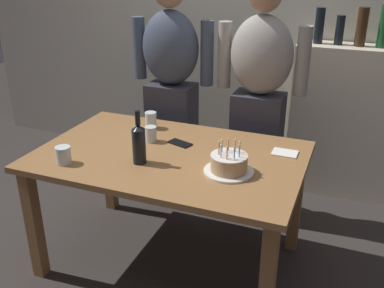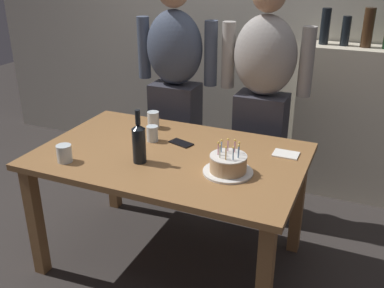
{
  "view_description": "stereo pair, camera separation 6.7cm",
  "coord_description": "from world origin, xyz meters",
  "px_view_note": "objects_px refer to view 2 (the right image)",
  "views": [
    {
      "loc": [
        0.95,
        -2.05,
        1.78
      ],
      "look_at": [
        0.15,
        -0.04,
        0.84
      ],
      "focal_mm": 40.97,
      "sensor_mm": 36.0,
      "label": 1
    },
    {
      "loc": [
        1.01,
        -2.02,
        1.78
      ],
      "look_at": [
        0.15,
        -0.04,
        0.84
      ],
      "focal_mm": 40.97,
      "sensor_mm": 36.0,
      "label": 2
    }
  ],
  "objects_px": {
    "water_glass_far": "(152,134)",
    "cell_phone": "(182,143)",
    "person_woman_cardigan": "(262,101)",
    "water_glass_near": "(153,120)",
    "water_glass_side": "(64,153)",
    "person_man_bearded": "(175,90)",
    "wine_bottle": "(139,142)",
    "napkin_stack": "(286,154)",
    "birthday_cake": "(228,165)"
  },
  "relations": [
    {
      "from": "cell_phone",
      "to": "person_woman_cardigan",
      "type": "bearing_deg",
      "value": 78.61
    },
    {
      "from": "water_glass_near",
      "to": "wine_bottle",
      "type": "bearing_deg",
      "value": -70.32
    },
    {
      "from": "birthday_cake",
      "to": "person_man_bearded",
      "type": "height_order",
      "value": "person_man_bearded"
    },
    {
      "from": "person_woman_cardigan",
      "to": "person_man_bearded",
      "type": "bearing_deg",
      "value": 0.0
    },
    {
      "from": "water_glass_far",
      "to": "water_glass_side",
      "type": "distance_m",
      "value": 0.54
    },
    {
      "from": "water_glass_near",
      "to": "wine_bottle",
      "type": "xyz_separation_m",
      "value": [
        0.17,
        -0.49,
        0.06
      ]
    },
    {
      "from": "water_glass_near",
      "to": "napkin_stack",
      "type": "xyz_separation_m",
      "value": [
        0.89,
        -0.08,
        -0.05
      ]
    },
    {
      "from": "cell_phone",
      "to": "napkin_stack",
      "type": "bearing_deg",
      "value": 26.28
    },
    {
      "from": "napkin_stack",
      "to": "person_woman_cardigan",
      "type": "xyz_separation_m",
      "value": [
        -0.28,
        0.5,
        0.13
      ]
    },
    {
      "from": "water_glass_far",
      "to": "person_man_bearded",
      "type": "bearing_deg",
      "value": 102.67
    },
    {
      "from": "birthday_cake",
      "to": "wine_bottle",
      "type": "distance_m",
      "value": 0.49
    },
    {
      "from": "water_glass_near",
      "to": "person_man_bearded",
      "type": "distance_m",
      "value": 0.43
    },
    {
      "from": "water_glass_far",
      "to": "wine_bottle",
      "type": "height_order",
      "value": "wine_bottle"
    },
    {
      "from": "water_glass_far",
      "to": "cell_phone",
      "type": "bearing_deg",
      "value": 8.77
    },
    {
      "from": "water_glass_far",
      "to": "cell_phone",
      "type": "xyz_separation_m",
      "value": [
        0.18,
        0.03,
        -0.04
      ]
    },
    {
      "from": "water_glass_near",
      "to": "wine_bottle",
      "type": "relative_size",
      "value": 0.36
    },
    {
      "from": "water_glass_near",
      "to": "water_glass_side",
      "type": "distance_m",
      "value": 0.67
    },
    {
      "from": "water_glass_near",
      "to": "person_man_bearded",
      "type": "height_order",
      "value": "person_man_bearded"
    },
    {
      "from": "napkin_stack",
      "to": "water_glass_side",
      "type": "bearing_deg",
      "value": -152.71
    },
    {
      "from": "water_glass_far",
      "to": "water_glass_side",
      "type": "height_order",
      "value": "water_glass_side"
    },
    {
      "from": "birthday_cake",
      "to": "water_glass_side",
      "type": "relative_size",
      "value": 2.72
    },
    {
      "from": "person_man_bearded",
      "to": "person_woman_cardigan",
      "type": "xyz_separation_m",
      "value": [
        0.65,
        0.0,
        0.0
      ]
    },
    {
      "from": "person_woman_cardigan",
      "to": "birthday_cake",
      "type": "bearing_deg",
      "value": 93.39
    },
    {
      "from": "cell_phone",
      "to": "person_man_bearded",
      "type": "xyz_separation_m",
      "value": [
        -0.32,
        0.59,
        0.13
      ]
    },
    {
      "from": "cell_phone",
      "to": "person_woman_cardigan",
      "type": "xyz_separation_m",
      "value": [
        0.33,
        0.59,
        0.13
      ]
    },
    {
      "from": "napkin_stack",
      "to": "person_woman_cardigan",
      "type": "bearing_deg",
      "value": 119.22
    },
    {
      "from": "birthday_cake",
      "to": "person_woman_cardigan",
      "type": "bearing_deg",
      "value": 93.39
    },
    {
      "from": "water_glass_far",
      "to": "cell_phone",
      "type": "relative_size",
      "value": 0.66
    },
    {
      "from": "napkin_stack",
      "to": "birthday_cake",
      "type": "bearing_deg",
      "value": -124.03
    },
    {
      "from": "wine_bottle",
      "to": "napkin_stack",
      "type": "relative_size",
      "value": 2.11
    },
    {
      "from": "wine_bottle",
      "to": "person_man_bearded",
      "type": "distance_m",
      "value": 0.93
    },
    {
      "from": "water_glass_near",
      "to": "person_woman_cardigan",
      "type": "height_order",
      "value": "person_woman_cardigan"
    },
    {
      "from": "cell_phone",
      "to": "person_woman_cardigan",
      "type": "height_order",
      "value": "person_woman_cardigan"
    },
    {
      "from": "water_glass_near",
      "to": "person_man_bearded",
      "type": "xyz_separation_m",
      "value": [
        -0.04,
        0.42,
        0.08
      ]
    },
    {
      "from": "cell_phone",
      "to": "person_woman_cardigan",
      "type": "distance_m",
      "value": 0.69
    },
    {
      "from": "person_man_bearded",
      "to": "person_woman_cardigan",
      "type": "height_order",
      "value": "same"
    },
    {
      "from": "birthday_cake",
      "to": "napkin_stack",
      "type": "xyz_separation_m",
      "value": [
        0.23,
        0.34,
        -0.04
      ]
    },
    {
      "from": "birthday_cake",
      "to": "napkin_stack",
      "type": "height_order",
      "value": "birthday_cake"
    },
    {
      "from": "wine_bottle",
      "to": "water_glass_far",
      "type": "bearing_deg",
      "value": 104.53
    },
    {
      "from": "water_glass_far",
      "to": "napkin_stack",
      "type": "relative_size",
      "value": 0.67
    },
    {
      "from": "napkin_stack",
      "to": "person_woman_cardigan",
      "type": "relative_size",
      "value": 0.09
    },
    {
      "from": "person_woman_cardigan",
      "to": "cell_phone",
      "type": "bearing_deg",
      "value": 60.88
    },
    {
      "from": "water_glass_far",
      "to": "napkin_stack",
      "type": "bearing_deg",
      "value": 8.59
    },
    {
      "from": "water_glass_far",
      "to": "water_glass_side",
      "type": "bearing_deg",
      "value": -124.37
    },
    {
      "from": "cell_phone",
      "to": "water_glass_far",
      "type": "bearing_deg",
      "value": -153.49
    },
    {
      "from": "water_glass_far",
      "to": "water_glass_side",
      "type": "xyz_separation_m",
      "value": [
        -0.3,
        -0.44,
        0.0
      ]
    },
    {
      "from": "napkin_stack",
      "to": "person_man_bearded",
      "type": "distance_m",
      "value": 1.06
    },
    {
      "from": "water_glass_side",
      "to": "napkin_stack",
      "type": "xyz_separation_m",
      "value": [
        1.09,
        0.56,
        -0.04
      ]
    },
    {
      "from": "water_glass_side",
      "to": "person_woman_cardigan",
      "type": "bearing_deg",
      "value": 52.55
    },
    {
      "from": "water_glass_far",
      "to": "napkin_stack",
      "type": "height_order",
      "value": "water_glass_far"
    }
  ]
}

